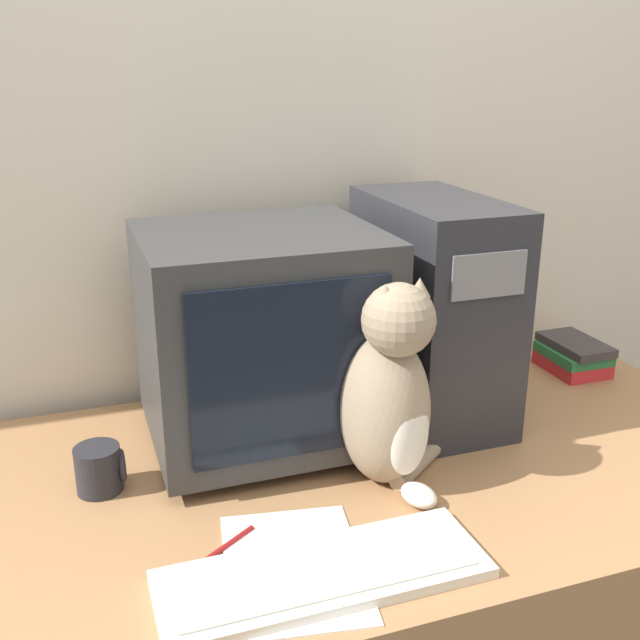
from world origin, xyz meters
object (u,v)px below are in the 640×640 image
cat (389,396)px  pen (219,551)px  crt_monitor (262,337)px  computer_tower (432,308)px  mug (100,469)px  keyboard (323,574)px  book_stack (573,356)px

cat → pen: cat is taller
crt_monitor → computer_tower: computer_tower is taller
mug → cat: bearing=-16.2°
crt_monitor → pen: 0.44m
computer_tower → cat: size_ratio=1.21×
keyboard → cat: 0.34m
crt_monitor → cat: bearing=-54.2°
cat → pen: bearing=-177.2°
book_stack → mug: bearing=-171.2°
pen → book_stack: bearing=23.5°
keyboard → book_stack: (0.86, 0.55, 0.03)m
crt_monitor → cat: crt_monitor is taller
computer_tower → book_stack: computer_tower is taller
computer_tower → mug: bearing=-171.5°
crt_monitor → keyboard: 0.50m
cat → mug: (-0.50, 0.14, -0.13)m
computer_tower → pen: size_ratio=3.53×
computer_tower → mug: 0.74m
keyboard → book_stack: size_ratio=2.76×
crt_monitor → book_stack: bearing=6.2°
crt_monitor → computer_tower: (0.38, 0.02, 0.01)m
cat → pen: size_ratio=2.91×
book_stack → pen: (-0.99, -0.43, -0.04)m
mug → computer_tower: bearing=8.5°
computer_tower → cat: 0.33m
computer_tower → book_stack: bearing=9.3°
cat → keyboard: bearing=-147.4°
cat → book_stack: (0.65, 0.32, -0.13)m
mug → pen: bearing=-57.4°
computer_tower → keyboard: 0.67m
keyboard → pen: 0.18m
crt_monitor → computer_tower: size_ratio=0.95×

